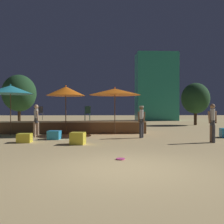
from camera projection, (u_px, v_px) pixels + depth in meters
The scene contains 17 objects.
ground_plane at pixel (124, 169), 6.02m from camera, with size 120.00×120.00×0.00m, color tan.
wooden_deck at pixel (75, 127), 15.84m from camera, with size 8.73×2.39×0.76m.
patio_umbrella_0 at pixel (115, 92), 14.51m from camera, with size 3.00×3.00×2.75m.
patio_umbrella_1 at pixel (66, 91), 14.48m from camera, with size 2.24×2.24×2.86m.
patio_umbrella_2 at pixel (11, 90), 14.00m from camera, with size 2.54×2.54×2.89m.
cube_seat_1 at pixel (25, 138), 10.88m from camera, with size 0.60×0.60×0.39m.
cube_seat_2 at pixel (78, 138), 10.29m from camera, with size 0.66×0.66×0.50m.
cube_seat_3 at pixel (54, 135), 12.05m from camera, with size 0.63×0.63×0.41m.
person_0 at pixel (212, 122), 10.82m from camera, with size 0.45×0.29×1.69m.
person_1 at pixel (36, 120), 12.99m from camera, with size 0.36×0.42×1.70m.
person_2 at pixel (141, 120), 12.64m from camera, with size 0.38×0.35×1.64m.
bistro_chair_0 at pixel (88, 112), 15.63m from camera, with size 0.41×0.41×0.90m.
bistro_chair_1 at pixel (40, 112), 16.46m from camera, with size 0.42×0.42×0.90m.
frisbee_disc at pixel (120, 159), 7.13m from camera, with size 0.26×0.26×0.03m.
background_tree_0 at pixel (195, 98), 23.35m from camera, with size 2.61×2.61×3.95m.
background_tree_1 at pixel (19, 93), 24.04m from camera, with size 3.21×3.21×4.81m.
distant_building at pixel (156, 87), 33.91m from camera, with size 5.44×3.09×9.09m.
Camera 1 is at (-0.57, -5.99, 1.42)m, focal length 40.00 mm.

